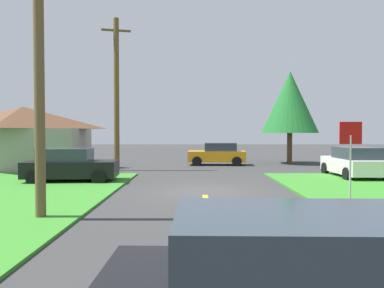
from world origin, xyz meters
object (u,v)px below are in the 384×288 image
Objects in this scene: utility_pole_mid at (115,93)px; car_approaching_junction at (216,154)px; car_on_crossroad at (352,162)px; parked_car_near_building at (68,165)px; utility_pole_near at (37,49)px; barn at (21,138)px; stop_sign at (348,145)px; oak_tree_left at (288,102)px.

car_approaching_junction is at bearing 31.49° from utility_pole_mid.
car_approaching_junction is 0.45× the size of utility_pole_mid.
parked_car_near_building is at bearing 96.78° from car_on_crossroad.
car_on_crossroad is 14.43m from parked_car_near_building.
parked_car_near_building is 0.46× the size of utility_pole_mid.
utility_pole_near is 0.95× the size of utility_pole_mid.
utility_pole_mid reaches higher than barn.
parked_car_near_building is (-11.29, 4.92, -1.14)m from stop_sign.
utility_pole_mid is 1.34× the size of oak_tree_left.
car_on_crossroad is 0.53× the size of barn.
parked_car_near_building is at bearing -101.40° from utility_pole_mid.
utility_pole_near is (-12.65, -9.47, 3.82)m from car_on_crossroad.
stop_sign is 14.99m from car_approaching_junction.
car_approaching_junction is at bearing 11.96° from barn.
oak_tree_left is at bearing 12.49° from barn.
stop_sign reaches higher than car_approaching_junction.
barn is (-5.30, 6.84, 1.23)m from parked_car_near_building.
stop_sign is 0.29× the size of utility_pole_mid.
car_on_crossroad is at bearing 133.45° from car_approaching_junction.
oak_tree_left is (2.00, 15.87, 2.75)m from stop_sign.
stop_sign is at bearing 16.06° from utility_pole_near.
parked_car_near_building is 0.62× the size of oak_tree_left.
oak_tree_left reaches higher than car_on_crossroad.
utility_pole_near is at bearing -64.34° from barn.
oak_tree_left is 19.23m from barn.
oak_tree_left is (11.62, 18.64, 0.06)m from utility_pole_near.
car_on_crossroad is 0.62× the size of oak_tree_left.
utility_pole_near is 1.27× the size of oak_tree_left.
parked_car_near_building is 8.74m from barn.
oak_tree_left is at bearing 35.76° from parked_car_near_building.
utility_pole_mid reaches higher than stop_sign.
oak_tree_left reaches higher than car_approaching_junction.
barn reaches higher than stop_sign.
car_approaching_junction is (-3.60, 14.51, -1.14)m from stop_sign.
utility_pole_mid is (-10.17, 10.49, 2.87)m from stop_sign.
utility_pole_mid is (-13.20, 3.79, 4.01)m from car_on_crossroad.
barn is at bearing 168.83° from utility_pole_mid.
utility_pole_near reaches higher than stop_sign.
oak_tree_left reaches higher than parked_car_near_building.
parked_car_near_building is at bearing 102.30° from utility_pole_near.
utility_pole_mid is at bearing -46.13° from stop_sign.
car_on_crossroad is 1.04× the size of car_approaching_junction.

